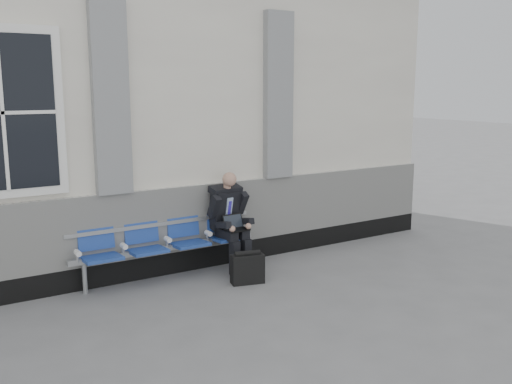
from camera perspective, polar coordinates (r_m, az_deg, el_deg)
ground at (r=6.14m, az=-23.77°, el=-14.91°), size 70.00×70.00×0.00m
bench at (r=7.71m, az=-9.02°, el=-4.57°), size 2.60×0.47×0.91m
businessman at (r=7.93m, az=-2.66°, el=-2.52°), size 0.56×0.75×1.38m
briefcase at (r=7.50m, az=-0.86°, el=-7.63°), size 0.46×0.28×0.44m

